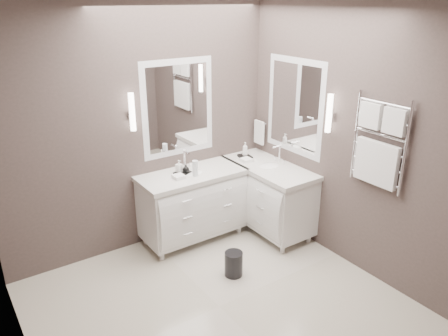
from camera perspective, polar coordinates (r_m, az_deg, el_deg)
floor at (r=4.32m, az=-0.65°, el=-17.69°), size 3.20×3.00×0.01m
wall_back at (r=4.87m, az=-10.66°, el=4.75°), size 3.20×0.01×2.70m
wall_front at (r=2.64m, az=18.11°, el=-11.05°), size 3.20×0.01×2.70m
wall_left at (r=3.12m, az=-26.28°, el=-7.09°), size 0.01×3.00×2.70m
wall_right at (r=4.65m, az=15.96°, el=3.47°), size 0.01×3.00×2.70m
vanity_back at (r=5.14m, az=-4.13°, el=-4.38°), size 1.24×0.59×0.97m
vanity_right at (r=5.36m, az=5.75°, el=-3.31°), size 0.59×1.24×0.97m
mirror_back at (r=5.00m, az=-6.01°, el=7.79°), size 0.90×0.02×1.10m
mirror_right at (r=5.11m, az=9.20°, el=7.94°), size 0.02×0.90×1.10m
sconce_back at (r=4.69m, az=-11.91°, el=7.08°), size 0.06×0.06×0.40m
sconce_right at (r=4.66m, az=13.56°, el=6.86°), size 0.06×0.06×0.40m
towel_bar_corner at (r=5.59m, az=4.62°, el=4.72°), size 0.03×0.22×0.30m
towel_ladder at (r=4.37m, az=19.52°, el=2.48°), size 0.06×0.58×0.90m
waste_bin at (r=4.65m, az=1.26°, el=-12.40°), size 0.24×0.24×0.27m
amenity_tray_back at (r=4.96m, az=-5.44°, el=-0.64°), size 0.20×0.16×0.03m
amenity_tray_right at (r=5.45m, az=2.75°, el=1.50°), size 0.16×0.19×0.03m
water_bottle at (r=4.87m, az=-3.78°, el=-0.05°), size 0.08×0.08×0.18m
soap_bottle_a at (r=4.93m, az=-5.89°, el=0.25°), size 0.08×0.08×0.14m
soap_bottle_b at (r=4.93m, az=-4.99°, el=-0.03°), size 0.10×0.10×0.09m
soap_bottle_c at (r=5.42m, az=2.77°, el=2.49°), size 0.08×0.08×0.17m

